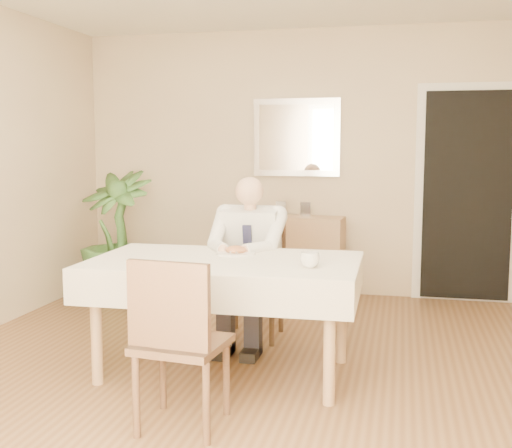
% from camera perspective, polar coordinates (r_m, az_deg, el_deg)
% --- Properties ---
extents(room, '(5.00, 5.02, 2.60)m').
position_cam_1_polar(room, '(3.94, -1.13, 4.44)').
color(room, brown).
rests_on(room, ground).
extents(doorway, '(0.96, 0.07, 2.10)m').
position_cam_1_polar(doorway, '(6.33, 18.25, 2.36)').
color(doorway, white).
rests_on(doorway, ground).
extents(mirror, '(0.86, 0.04, 0.76)m').
position_cam_1_polar(mirror, '(6.38, 3.60, 7.68)').
color(mirror, silver).
rests_on(mirror, room).
extents(dining_table, '(1.73, 1.03, 0.75)m').
position_cam_1_polar(dining_table, '(4.13, -2.81, -4.30)').
color(dining_table, '#AA8452').
rests_on(dining_table, ground).
extents(chair_far, '(0.45, 0.45, 0.92)m').
position_cam_1_polar(chair_far, '(5.00, -0.06, -4.02)').
color(chair_far, '#3D271A').
rests_on(chair_far, ground).
extents(chair_near, '(0.48, 0.48, 0.92)m').
position_cam_1_polar(chair_near, '(3.33, -7.05, -9.78)').
color(chair_near, '#3D271A').
rests_on(chair_near, ground).
extents(seated_man, '(0.48, 0.72, 1.24)m').
position_cam_1_polar(seated_man, '(4.69, -0.86, -2.63)').
color(seated_man, white).
rests_on(seated_man, ground).
extents(plate, '(0.26, 0.26, 0.02)m').
position_cam_1_polar(plate, '(4.29, -1.79, -2.60)').
color(plate, white).
rests_on(plate, dining_table).
extents(food, '(0.14, 0.14, 0.06)m').
position_cam_1_polar(food, '(4.28, -1.79, -2.31)').
color(food, brown).
rests_on(food, dining_table).
extents(knife, '(0.01, 0.13, 0.01)m').
position_cam_1_polar(knife, '(4.22, -1.47, -2.53)').
color(knife, silver).
rests_on(knife, dining_table).
extents(fork, '(0.01, 0.13, 0.01)m').
position_cam_1_polar(fork, '(4.24, -2.52, -2.49)').
color(fork, silver).
rests_on(fork, dining_table).
extents(coffee_mug, '(0.14, 0.14, 0.09)m').
position_cam_1_polar(coffee_mug, '(3.84, 4.80, -3.19)').
color(coffee_mug, white).
rests_on(coffee_mug, dining_table).
extents(sideboard, '(1.00, 0.40, 0.79)m').
position_cam_1_polar(sideboard, '(6.32, 3.30, -2.85)').
color(sideboard, '#AA8452').
rests_on(sideboard, ground).
extents(photo_frame_left, '(0.10, 0.02, 0.14)m').
position_cam_1_polar(photo_frame_left, '(6.36, -0.81, 1.42)').
color(photo_frame_left, silver).
rests_on(photo_frame_left, sideboard).
extents(photo_frame_center, '(0.10, 0.02, 0.14)m').
position_cam_1_polar(photo_frame_center, '(6.33, 2.23, 1.40)').
color(photo_frame_center, silver).
rests_on(photo_frame_center, sideboard).
extents(photo_frame_right, '(0.10, 0.02, 0.14)m').
position_cam_1_polar(photo_frame_right, '(6.26, 4.43, 1.32)').
color(photo_frame_right, silver).
rests_on(photo_frame_right, sideboard).
extents(potted_palm, '(0.83, 0.83, 1.23)m').
position_cam_1_polar(potted_palm, '(6.25, -12.23, -1.02)').
color(potted_palm, '#305623').
rests_on(potted_palm, ground).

